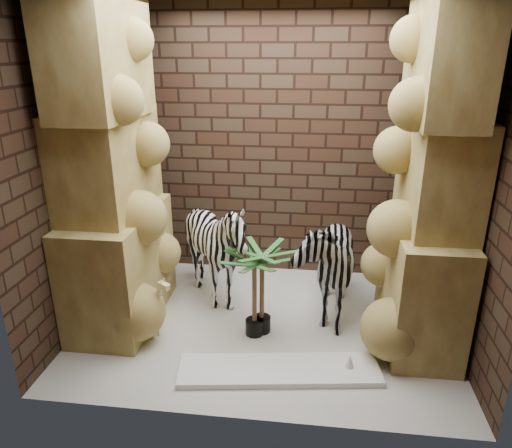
# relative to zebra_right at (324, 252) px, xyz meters

# --- Properties ---
(floor) EXTENTS (3.50, 3.50, 0.00)m
(floor) POSITION_rel_zebra_right_xyz_m (-0.56, -0.34, -0.65)
(floor) COLOR beige
(floor) RESTS_ON ground
(wall_back) EXTENTS (3.50, 0.00, 3.50)m
(wall_back) POSITION_rel_zebra_right_xyz_m (-0.56, 0.91, 0.85)
(wall_back) COLOR #321E14
(wall_back) RESTS_ON ground
(wall_front) EXTENTS (3.50, 0.00, 3.50)m
(wall_front) POSITION_rel_zebra_right_xyz_m (-0.56, -1.59, 0.85)
(wall_front) COLOR #321E14
(wall_front) RESTS_ON ground
(wall_left) EXTENTS (0.00, 3.00, 3.00)m
(wall_left) POSITION_rel_zebra_right_xyz_m (-2.31, -0.34, 0.85)
(wall_left) COLOR #321E14
(wall_left) RESTS_ON ground
(wall_right) EXTENTS (0.00, 3.00, 3.00)m
(wall_right) POSITION_rel_zebra_right_xyz_m (1.19, -0.34, 0.85)
(wall_right) COLOR #321E14
(wall_right) RESTS_ON ground
(rock_pillar_left) EXTENTS (0.68, 1.30, 3.00)m
(rock_pillar_left) POSITION_rel_zebra_right_xyz_m (-1.96, -0.34, 0.85)
(rock_pillar_left) COLOR tan
(rock_pillar_left) RESTS_ON floor
(rock_pillar_right) EXTENTS (0.58, 1.25, 3.00)m
(rock_pillar_right) POSITION_rel_zebra_right_xyz_m (0.86, -0.34, 0.85)
(rock_pillar_right) COLOR tan
(rock_pillar_right) RESTS_ON floor
(zebra_right) EXTENTS (0.61, 1.11, 1.31)m
(zebra_right) POSITION_rel_zebra_right_xyz_m (0.00, 0.00, 0.00)
(zebra_right) COLOR white
(zebra_right) RESTS_ON floor
(zebra_left) EXTENTS (1.14, 1.33, 1.09)m
(zebra_left) POSITION_rel_zebra_right_xyz_m (-1.09, 0.05, -0.11)
(zebra_left) COLOR white
(zebra_left) RESTS_ON floor
(giraffe_toy) EXTENTS (0.35, 0.24, 0.66)m
(giraffe_toy) POSITION_rel_zebra_right_xyz_m (-1.61, -0.63, -0.33)
(giraffe_toy) COLOR #F7EEAD
(giraffe_toy) RESTS_ON floor
(palm_front) EXTENTS (0.36, 0.36, 0.88)m
(palm_front) POSITION_rel_zebra_right_xyz_m (-0.57, -0.44, -0.22)
(palm_front) COLOR #16431B
(palm_front) RESTS_ON floor
(palm_back) EXTENTS (0.36, 0.36, 0.82)m
(palm_back) POSITION_rel_zebra_right_xyz_m (-0.63, -0.50, -0.24)
(palm_back) COLOR #16431B
(palm_back) RESTS_ON floor
(surfboard) EXTENTS (1.71, 0.63, 0.05)m
(surfboard) POSITION_rel_zebra_right_xyz_m (-0.35, -1.04, -0.63)
(surfboard) COLOR white
(surfboard) RESTS_ON floor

